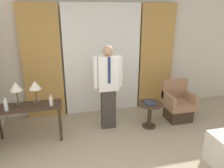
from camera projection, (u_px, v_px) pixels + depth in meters
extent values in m
cube|color=beige|center=(102.00, 57.00, 5.26)|extent=(10.00, 0.06, 2.70)
cube|color=white|center=(103.00, 60.00, 5.16)|extent=(1.81, 0.06, 2.58)
cube|color=#B28442|center=(42.00, 63.00, 4.86)|extent=(0.86, 0.06, 2.58)
cube|color=#B28442|center=(156.00, 57.00, 5.47)|extent=(0.86, 0.06, 2.58)
cube|color=#38281E|center=(27.00, 107.00, 4.08)|extent=(1.26, 0.46, 0.03)
cylinder|color=#38281E|center=(60.00, 125.00, 4.16)|extent=(0.05, 0.05, 0.69)
cylinder|color=#38281E|center=(0.00, 123.00, 4.23)|extent=(0.05, 0.05, 0.69)
cylinder|color=#38281E|center=(60.00, 117.00, 4.48)|extent=(0.05, 0.05, 0.69)
cylinder|color=#4C4238|center=(18.00, 104.00, 4.12)|extent=(0.13, 0.13, 0.04)
cylinder|color=#4C4238|center=(17.00, 97.00, 4.07)|extent=(0.02, 0.02, 0.25)
cone|color=silver|center=(16.00, 86.00, 4.00)|extent=(0.23, 0.23, 0.16)
cylinder|color=#4C4238|center=(37.00, 102.00, 4.19)|extent=(0.13, 0.13, 0.04)
cylinder|color=#4C4238|center=(36.00, 95.00, 4.15)|extent=(0.02, 0.02, 0.25)
cone|color=silver|center=(35.00, 85.00, 4.08)|extent=(0.23, 0.23, 0.16)
cylinder|color=silver|center=(6.00, 105.00, 3.85)|extent=(0.07, 0.07, 0.20)
cylinder|color=silver|center=(5.00, 99.00, 3.81)|extent=(0.03, 0.03, 0.06)
cylinder|color=silver|center=(51.00, 101.00, 4.07)|extent=(0.07, 0.07, 0.17)
cylinder|color=silver|center=(50.00, 96.00, 4.03)|extent=(0.03, 0.03, 0.05)
cube|color=#38332D|center=(108.00, 109.00, 4.63)|extent=(0.30, 0.16, 0.86)
cube|color=white|center=(108.00, 73.00, 4.38)|extent=(0.42, 0.19, 0.71)
cube|color=navy|center=(109.00, 70.00, 4.26)|extent=(0.06, 0.01, 0.54)
cylinder|color=white|center=(96.00, 73.00, 4.31)|extent=(0.09, 0.09, 0.64)
cylinder|color=white|center=(120.00, 71.00, 4.42)|extent=(0.09, 0.09, 0.64)
sphere|color=tan|center=(108.00, 51.00, 4.23)|extent=(0.21, 0.21, 0.21)
cube|color=#38281E|center=(178.00, 113.00, 5.05)|extent=(0.52, 0.48, 0.30)
cube|color=#936B4C|center=(179.00, 104.00, 4.98)|extent=(0.61, 0.57, 0.16)
cube|color=#936B4C|center=(175.00, 88.00, 5.10)|extent=(0.61, 0.10, 0.44)
cube|color=#936B4C|center=(169.00, 99.00, 4.86)|extent=(0.08, 0.57, 0.18)
cube|color=#936B4C|center=(190.00, 96.00, 4.98)|extent=(0.08, 0.57, 0.18)
cylinder|color=#38281E|center=(149.00, 126.00, 4.78)|extent=(0.29, 0.29, 0.02)
cylinder|color=#38281E|center=(149.00, 116.00, 4.70)|extent=(0.09, 0.09, 0.53)
cylinder|color=#38281E|center=(150.00, 104.00, 4.61)|extent=(0.53, 0.53, 0.02)
cube|color=#2D334C|center=(150.00, 103.00, 4.59)|extent=(0.19, 0.24, 0.03)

